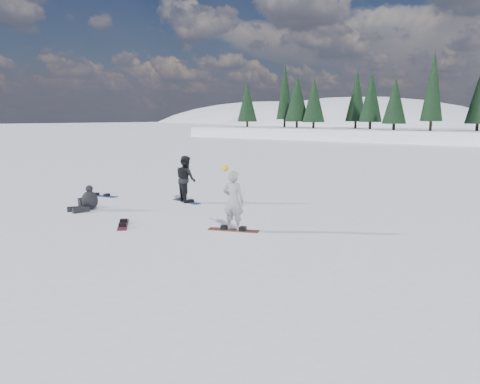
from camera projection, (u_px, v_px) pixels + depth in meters
name	position (u px, v px, depth m)	size (l,w,h in m)	color
ground	(171.00, 224.00, 14.40)	(420.00, 420.00, 0.00)	white
snowboarder_woman	(233.00, 201.00, 13.42)	(0.71, 0.55, 1.91)	#9C9DA1
snowboarder_man	(186.00, 179.00, 18.00)	(0.87, 0.68, 1.80)	black
seated_rider	(88.00, 201.00, 16.51)	(0.77, 1.13, 0.88)	black
gear_bag	(83.00, 203.00, 17.16)	(0.45, 0.30, 0.30)	black
snowboard_woman	(234.00, 230.00, 13.56)	(1.50, 0.28, 0.03)	brown
snowboard_man	(186.00, 201.00, 18.14)	(1.50, 0.28, 0.03)	navy
snowboard_loose_c	(101.00, 196.00, 19.39)	(1.50, 0.28, 0.03)	navy
snowboard_loose_b	(123.00, 225.00, 14.23)	(1.50, 0.28, 0.03)	maroon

